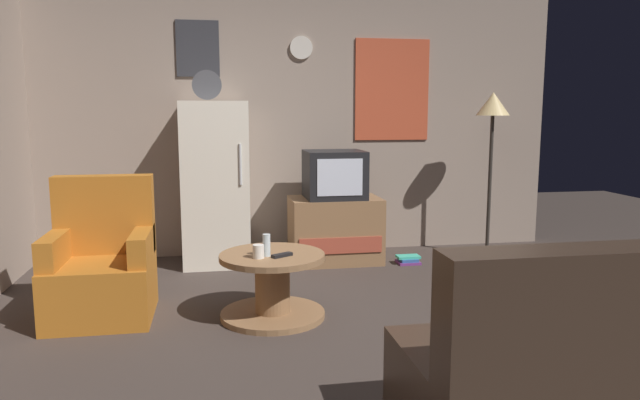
{
  "coord_description": "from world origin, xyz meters",
  "views": [
    {
      "loc": [
        -0.83,
        -3.43,
        1.41
      ],
      "look_at": [
        -0.06,
        0.9,
        0.75
      ],
      "focal_mm": 33.24,
      "sensor_mm": 36.0,
      "label": 1
    }
  ],
  "objects": [
    {
      "name": "ground_plane",
      "position": [
        0.0,
        0.0,
        0.0
      ],
      "size": [
        12.0,
        12.0,
        0.0
      ],
      "primitive_type": "plane",
      "color": "#3D332D"
    },
    {
      "name": "wall_with_art",
      "position": [
        0.01,
        2.45,
        1.35
      ],
      "size": [
        5.2,
        0.12,
        2.7
      ],
      "color": "gray",
      "rests_on": "ground_plane"
    },
    {
      "name": "fridge",
      "position": [
        -0.83,
        2.07,
        0.75
      ],
      "size": [
        0.6,
        0.62,
        1.77
      ],
      "color": "silver",
      "rests_on": "ground_plane"
    },
    {
      "name": "tv_stand",
      "position": [
        0.27,
        1.92,
        0.3
      ],
      "size": [
        0.84,
        0.53,
        0.61
      ],
      "color": "#8E6642",
      "rests_on": "ground_plane"
    },
    {
      "name": "crt_tv",
      "position": [
        0.26,
        1.92,
        0.83
      ],
      "size": [
        0.54,
        0.51,
        0.44
      ],
      "color": "black",
      "rests_on": "tv_stand"
    },
    {
      "name": "standing_lamp",
      "position": [
        1.81,
        1.93,
        1.36
      ],
      "size": [
        0.32,
        0.32,
        1.59
      ],
      "color": "#332D28",
      "rests_on": "ground_plane"
    },
    {
      "name": "coffee_table",
      "position": [
        -0.46,
        0.5,
        0.22
      ],
      "size": [
        0.72,
        0.72,
        0.45
      ],
      "color": "#8E6642",
      "rests_on": "ground_plane"
    },
    {
      "name": "wine_glass",
      "position": [
        -0.5,
        0.44,
        0.52
      ],
      "size": [
        0.05,
        0.05,
        0.15
      ],
      "primitive_type": "cylinder",
      "color": "silver",
      "rests_on": "coffee_table"
    },
    {
      "name": "mug_ceramic_white",
      "position": [
        -0.56,
        0.4,
        0.49
      ],
      "size": [
        0.08,
        0.08,
        0.09
      ],
      "primitive_type": "cylinder",
      "color": "silver",
      "rests_on": "coffee_table"
    },
    {
      "name": "remote_control",
      "position": [
        -0.4,
        0.4,
        0.46
      ],
      "size": [
        0.15,
        0.11,
        0.02
      ],
      "primitive_type": "cube",
      "rotation": [
        0.0,
        0.0,
        0.53
      ],
      "color": "black",
      "rests_on": "coffee_table"
    },
    {
      "name": "armchair",
      "position": [
        -1.62,
        0.75,
        0.34
      ],
      "size": [
        0.68,
        0.68,
        0.96
      ],
      "color": "#B2661E",
      "rests_on": "ground_plane"
    },
    {
      "name": "couch",
      "position": [
        0.79,
        -1.31,
        0.31
      ],
      "size": [
        1.7,
        0.8,
        0.92
      ],
      "color": "#38281E",
      "rests_on": "ground_plane"
    },
    {
      "name": "book_stack",
      "position": [
        0.93,
        1.73,
        0.04
      ],
      "size": [
        0.21,
        0.18,
        0.08
      ],
      "color": "#71337E",
      "rests_on": "ground_plane"
    }
  ]
}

